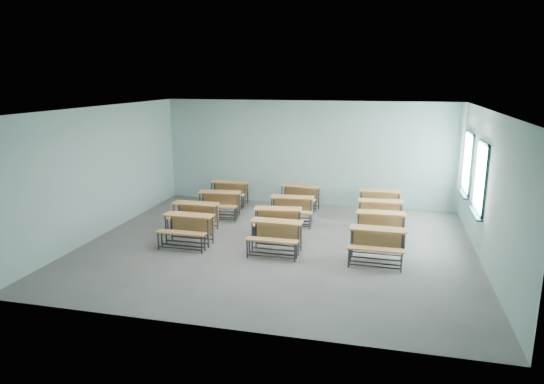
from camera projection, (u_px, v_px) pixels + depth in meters
The scene contains 13 objects.
room at pixel (282, 179), 11.11m from camera, with size 9.04×8.04×3.24m.
desk_unit_r0c0 at pixel (187, 225), 11.38m from camera, with size 1.17×0.79×0.73m.
desk_unit_r0c1 at pixel (276, 232), 10.88m from camera, with size 1.17×0.79×0.73m.
desk_unit_r0c2 at pixel (377, 240), 10.33m from camera, with size 1.18×0.81×0.73m.
desk_unit_r1c0 at pixel (194, 213), 12.42m from camera, with size 1.17×0.79×0.73m.
desk_unit_r1c1 at pixel (278, 219), 11.92m from camera, with size 1.25×0.91×0.73m.
desk_unit_r1c2 at pixel (381, 223), 11.56m from camera, with size 1.20×0.84×0.73m.
desk_unit_r2c0 at pixel (219, 201), 13.65m from camera, with size 1.25×0.91×0.73m.
desk_unit_r2c1 at pixel (292, 206), 13.08m from camera, with size 1.22×0.87×0.73m.
desk_unit_r2c2 at pixel (381, 210), 12.67m from camera, with size 1.23×0.89×0.73m.
desk_unit_r3c0 at pixel (229, 189), 15.01m from camera, with size 1.20×0.83×0.73m.
desk_unit_r3c1 at pixel (299, 194), 14.44m from camera, with size 1.25×0.91×0.73m.
desk_unit_r3c2 at pixel (380, 199), 13.80m from camera, with size 1.17×0.79×0.73m.
Camera 1 is at (2.44, -10.59, 3.88)m, focal length 32.00 mm.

